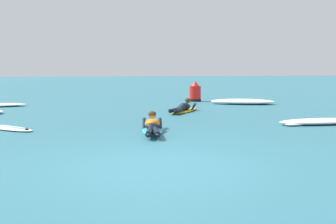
% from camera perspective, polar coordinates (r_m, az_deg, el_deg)
% --- Properties ---
extents(ground_plane, '(120.00, 120.00, 0.00)m').
position_cam_1_polar(ground_plane, '(17.39, -5.73, 0.37)').
color(ground_plane, '#2D6B7A').
extents(surfer_near, '(0.75, 2.58, 0.54)m').
position_cam_1_polar(surfer_near, '(11.24, -2.06, -1.93)').
color(surfer_near, '#2DB2D1').
rests_on(surfer_near, ground).
extents(surfer_far, '(1.67, 2.42, 0.54)m').
position_cam_1_polar(surfer_far, '(16.26, 2.07, 0.48)').
color(surfer_far, yellow).
rests_on(surfer_far, ground).
extents(drifting_surfboard, '(1.99, 1.97, 0.16)m').
position_cam_1_polar(drifting_surfboard, '(12.62, -20.60, -1.94)').
color(drifting_surfboard, white).
rests_on(drifting_surfboard, ground).
extents(whitewater_mid_left, '(2.74, 0.92, 0.17)m').
position_cam_1_polar(whitewater_mid_left, '(13.57, 19.66, -1.18)').
color(whitewater_mid_left, white).
rests_on(whitewater_mid_left, ground).
extents(whitewater_far_band, '(3.07, 1.97, 0.24)m').
position_cam_1_polar(whitewater_far_band, '(19.91, 9.78, 1.35)').
color(whitewater_far_band, white).
rests_on(whitewater_far_band, ground).
extents(channel_marker_buoy, '(0.58, 0.58, 1.00)m').
position_cam_1_polar(channel_marker_buoy, '(21.24, 3.59, 2.47)').
color(channel_marker_buoy, red).
rests_on(channel_marker_buoy, ground).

